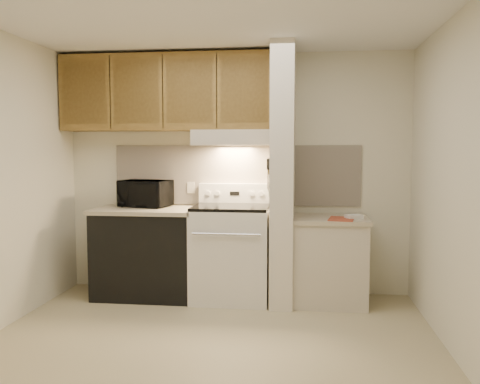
# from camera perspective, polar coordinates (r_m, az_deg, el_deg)

# --- Properties ---
(floor) EXTENTS (3.60, 3.60, 0.00)m
(floor) POSITION_cam_1_polar(r_m,az_deg,el_deg) (4.17, -3.26, -16.43)
(floor) COLOR tan
(floor) RESTS_ON ground
(ceiling) EXTENTS (3.60, 3.60, 0.00)m
(ceiling) POSITION_cam_1_polar(r_m,az_deg,el_deg) (4.01, -3.44, 19.12)
(ceiling) COLOR white
(ceiling) RESTS_ON wall_back
(wall_back) EXTENTS (3.60, 2.50, 0.02)m
(wall_back) POSITION_cam_1_polar(r_m,az_deg,el_deg) (5.37, -0.47, 2.06)
(wall_back) COLOR beige
(wall_back) RESTS_ON floor
(wall_right) EXTENTS (0.02, 3.00, 2.50)m
(wall_right) POSITION_cam_1_polar(r_m,az_deg,el_deg) (3.98, 23.04, 0.69)
(wall_right) COLOR beige
(wall_right) RESTS_ON floor
(backsplash) EXTENTS (2.60, 0.02, 0.63)m
(backsplash) POSITION_cam_1_polar(r_m,az_deg,el_deg) (5.36, -0.49, 1.89)
(backsplash) COLOR white
(backsplash) RESTS_ON wall_back
(range_body) EXTENTS (0.76, 0.65, 0.92)m
(range_body) POSITION_cam_1_polar(r_m,az_deg,el_deg) (5.13, -0.97, -6.97)
(range_body) COLOR silver
(range_body) RESTS_ON floor
(oven_window) EXTENTS (0.50, 0.01, 0.30)m
(oven_window) POSITION_cam_1_polar(r_m,az_deg,el_deg) (4.82, -1.50, -7.28)
(oven_window) COLOR black
(oven_window) RESTS_ON range_body
(oven_handle) EXTENTS (0.65, 0.02, 0.02)m
(oven_handle) POSITION_cam_1_polar(r_m,az_deg,el_deg) (4.74, -1.57, -4.77)
(oven_handle) COLOR silver
(oven_handle) RESTS_ON range_body
(cooktop) EXTENTS (0.74, 0.64, 0.03)m
(cooktop) POSITION_cam_1_polar(r_m,az_deg,el_deg) (5.06, -0.98, -1.70)
(cooktop) COLOR black
(cooktop) RESTS_ON range_body
(range_backguard) EXTENTS (0.76, 0.08, 0.20)m
(range_backguard) POSITION_cam_1_polar(r_m,az_deg,el_deg) (5.33, -0.56, -0.12)
(range_backguard) COLOR silver
(range_backguard) RESTS_ON range_body
(range_display) EXTENTS (0.10, 0.01, 0.04)m
(range_display) POSITION_cam_1_polar(r_m,az_deg,el_deg) (5.28, -0.62, -0.16)
(range_display) COLOR black
(range_display) RESTS_ON range_backguard
(range_knob_left_outer) EXTENTS (0.05, 0.02, 0.05)m
(range_knob_left_outer) POSITION_cam_1_polar(r_m,az_deg,el_deg) (5.33, -3.61, -0.13)
(range_knob_left_outer) COLOR silver
(range_knob_left_outer) RESTS_ON range_backguard
(range_knob_left_inner) EXTENTS (0.05, 0.02, 0.05)m
(range_knob_left_inner) POSITION_cam_1_polar(r_m,az_deg,el_deg) (5.31, -2.55, -0.14)
(range_knob_left_inner) COLOR silver
(range_knob_left_inner) RESTS_ON range_backguard
(range_knob_right_inner) EXTENTS (0.05, 0.02, 0.05)m
(range_knob_right_inner) POSITION_cam_1_polar(r_m,az_deg,el_deg) (5.26, 1.32, -0.19)
(range_knob_right_inner) COLOR silver
(range_knob_right_inner) RESTS_ON range_backguard
(range_knob_right_outer) EXTENTS (0.05, 0.02, 0.05)m
(range_knob_right_outer) POSITION_cam_1_polar(r_m,az_deg,el_deg) (5.25, 2.41, -0.20)
(range_knob_right_outer) COLOR silver
(range_knob_right_outer) RESTS_ON range_backguard
(dishwasher_front) EXTENTS (1.00, 0.63, 0.87)m
(dishwasher_front) POSITION_cam_1_polar(r_m,az_deg,el_deg) (5.34, -10.42, -6.87)
(dishwasher_front) COLOR black
(dishwasher_front) RESTS_ON floor
(left_countertop) EXTENTS (1.04, 0.67, 0.04)m
(left_countertop) POSITION_cam_1_polar(r_m,az_deg,el_deg) (5.27, -10.50, -2.01)
(left_countertop) COLOR #B4A78C
(left_countertop) RESTS_ON dishwasher_front
(spoon_rest) EXTENTS (0.23, 0.14, 0.02)m
(spoon_rest) POSITION_cam_1_polar(r_m,az_deg,el_deg) (5.46, -10.13, -1.47)
(spoon_rest) COLOR black
(spoon_rest) RESTS_ON left_countertop
(teal_jar) EXTENTS (0.09, 0.09, 0.09)m
(teal_jar) POSITION_cam_1_polar(r_m,az_deg,el_deg) (5.58, -13.26, -0.99)
(teal_jar) COLOR #2B6D66
(teal_jar) RESTS_ON left_countertop
(outlet) EXTENTS (0.08, 0.01, 0.12)m
(outlet) POSITION_cam_1_polar(r_m,az_deg,el_deg) (5.44, -5.53, 0.49)
(outlet) COLOR beige
(outlet) RESTS_ON backsplash
(microwave) EXTENTS (0.55, 0.43, 0.28)m
(microwave) POSITION_cam_1_polar(r_m,az_deg,el_deg) (5.40, -10.58, -0.16)
(microwave) COLOR black
(microwave) RESTS_ON left_countertop
(partition_pillar) EXTENTS (0.22, 0.70, 2.50)m
(partition_pillar) POSITION_cam_1_polar(r_m,az_deg,el_deg) (4.98, 4.83, 1.82)
(partition_pillar) COLOR beige
(partition_pillar) RESTS_ON floor
(pillar_trim) EXTENTS (0.01, 0.70, 0.04)m
(pillar_trim) POSITION_cam_1_polar(r_m,az_deg,el_deg) (4.98, 3.50, 2.41)
(pillar_trim) COLOR olive
(pillar_trim) RESTS_ON partition_pillar
(knife_strip) EXTENTS (0.02, 0.42, 0.04)m
(knife_strip) POSITION_cam_1_polar(r_m,az_deg,el_deg) (4.93, 3.40, 2.61)
(knife_strip) COLOR black
(knife_strip) RESTS_ON partition_pillar
(knife_blade_a) EXTENTS (0.01, 0.03, 0.16)m
(knife_blade_a) POSITION_cam_1_polar(r_m,az_deg,el_deg) (4.79, 3.13, 1.35)
(knife_blade_a) COLOR silver
(knife_blade_a) RESTS_ON knife_strip
(knife_handle_a) EXTENTS (0.02, 0.02, 0.10)m
(knife_handle_a) POSITION_cam_1_polar(r_m,az_deg,el_deg) (4.78, 3.14, 3.14)
(knife_handle_a) COLOR black
(knife_handle_a) RESTS_ON knife_strip
(knife_blade_b) EXTENTS (0.01, 0.04, 0.18)m
(knife_blade_b) POSITION_cam_1_polar(r_m,az_deg,el_deg) (4.87, 3.20, 1.29)
(knife_blade_b) COLOR silver
(knife_blade_b) RESTS_ON knife_strip
(knife_handle_b) EXTENTS (0.02, 0.02, 0.10)m
(knife_handle_b) POSITION_cam_1_polar(r_m,az_deg,el_deg) (4.85, 3.20, 3.17)
(knife_handle_b) COLOR black
(knife_handle_b) RESTS_ON knife_strip
(knife_blade_c) EXTENTS (0.01, 0.04, 0.20)m
(knife_blade_c) POSITION_cam_1_polar(r_m,az_deg,el_deg) (4.94, 3.25, 1.22)
(knife_blade_c) COLOR silver
(knife_blade_c) RESTS_ON knife_strip
(knife_handle_c) EXTENTS (0.02, 0.02, 0.10)m
(knife_handle_c) POSITION_cam_1_polar(r_m,az_deg,el_deg) (4.95, 3.27, 3.20)
(knife_handle_c) COLOR black
(knife_handle_c) RESTS_ON knife_strip
(knife_blade_d) EXTENTS (0.01, 0.04, 0.16)m
(knife_blade_d) POSITION_cam_1_polar(r_m,az_deg,el_deg) (5.02, 3.31, 1.51)
(knife_blade_d) COLOR silver
(knife_blade_d) RESTS_ON knife_strip
(knife_handle_d) EXTENTS (0.02, 0.02, 0.10)m
(knife_handle_d) POSITION_cam_1_polar(r_m,az_deg,el_deg) (5.02, 3.33, 3.22)
(knife_handle_d) COLOR black
(knife_handle_d) RESTS_ON knife_strip
(knife_blade_e) EXTENTS (0.01, 0.04, 0.18)m
(knife_blade_e) POSITION_cam_1_polar(r_m,az_deg,el_deg) (5.10, 3.37, 1.45)
(knife_blade_e) COLOR silver
(knife_blade_e) RESTS_ON knife_strip
(knife_handle_e) EXTENTS (0.02, 0.02, 0.10)m
(knife_handle_e) POSITION_cam_1_polar(r_m,az_deg,el_deg) (5.09, 3.38, 3.25)
(knife_handle_e) COLOR black
(knife_handle_e) RESTS_ON knife_strip
(oven_mitt) EXTENTS (0.03, 0.10, 0.23)m
(oven_mitt) POSITION_cam_1_polar(r_m,az_deg,el_deg) (5.16, 3.43, 0.77)
(oven_mitt) COLOR gray
(oven_mitt) RESTS_ON partition_pillar
(right_cab_base) EXTENTS (0.70, 0.60, 0.81)m
(right_cab_base) POSITION_cam_1_polar(r_m,az_deg,el_deg) (5.10, 9.98, -7.76)
(right_cab_base) COLOR beige
(right_cab_base) RESTS_ON floor
(right_countertop) EXTENTS (0.74, 0.64, 0.04)m
(right_countertop) POSITION_cam_1_polar(r_m,az_deg,el_deg) (5.02, 10.05, -3.02)
(right_countertop) COLOR #B4A78C
(right_countertop) RESTS_ON right_cab_base
(red_folder) EXTENTS (0.28, 0.34, 0.01)m
(red_folder) POSITION_cam_1_polar(r_m,az_deg,el_deg) (4.88, 11.32, -2.98)
(red_folder) COLOR #9E3E28
(red_folder) RESTS_ON right_countertop
(white_box) EXTENTS (0.18, 0.16, 0.04)m
(white_box) POSITION_cam_1_polar(r_m,az_deg,el_deg) (4.94, 12.67, -2.74)
(white_box) COLOR white
(white_box) RESTS_ON right_countertop
(range_hood) EXTENTS (0.78, 0.44, 0.15)m
(range_hood) POSITION_cam_1_polar(r_m,az_deg,el_deg) (5.15, -0.80, 6.11)
(range_hood) COLOR beige
(range_hood) RESTS_ON upper_cabinets
(hood_lip) EXTENTS (0.78, 0.04, 0.06)m
(hood_lip) POSITION_cam_1_polar(r_m,az_deg,el_deg) (4.94, -1.13, 5.64)
(hood_lip) COLOR beige
(hood_lip) RESTS_ON range_hood
(upper_cabinets) EXTENTS (2.18, 0.33, 0.77)m
(upper_cabinets) POSITION_cam_1_polar(r_m,az_deg,el_deg) (5.36, -8.20, 10.94)
(upper_cabinets) COLOR olive
(upper_cabinets) RESTS_ON wall_back
(cab_door_a) EXTENTS (0.46, 0.01, 0.63)m
(cab_door_a) POSITION_cam_1_polar(r_m,az_deg,el_deg) (5.48, -17.07, 10.64)
(cab_door_a) COLOR olive
(cab_door_a) RESTS_ON upper_cabinets
(cab_gap_a) EXTENTS (0.01, 0.01, 0.73)m
(cab_gap_a) POSITION_cam_1_polar(r_m,az_deg,el_deg) (5.38, -14.38, 10.82)
(cab_gap_a) COLOR black
(cab_gap_a) RESTS_ON upper_cabinets
(cab_door_b) EXTENTS (0.46, 0.01, 0.63)m
(cab_door_b) POSITION_cam_1_polar(r_m,az_deg,el_deg) (5.29, -11.57, 10.98)
(cab_door_b) COLOR olive
(cab_door_b) RESTS_ON upper_cabinets
(cab_gap_b) EXTENTS (0.01, 0.01, 0.73)m
(cab_gap_b) POSITION_cam_1_polar(r_m,az_deg,el_deg) (5.21, -8.67, 11.12)
(cab_gap_b) COLOR black
(cab_gap_b) RESTS_ON upper_cabinets
(cab_door_c) EXTENTS (0.46, 0.01, 0.63)m
(cab_door_c) POSITION_cam_1_polar(r_m,az_deg,el_deg) (5.14, -5.69, 11.23)
(cab_door_c) COLOR olive
(cab_door_c) RESTS_ON upper_cabinets
(cab_gap_c) EXTENTS (0.01, 0.01, 0.73)m
(cab_gap_c) POSITION_cam_1_polar(r_m,az_deg,el_deg) (5.09, -2.63, 11.32)
(cab_gap_c) COLOR black
(cab_gap_c) RESTS_ON upper_cabinets
(cab_door_d) EXTENTS (0.46, 0.01, 0.63)m
(cab_door_d) POSITION_cam_1_polar(r_m,az_deg,el_deg) (5.05, 0.48, 11.37)
(cab_door_d) COLOR olive
(cab_door_d) RESTS_ON upper_cabinets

